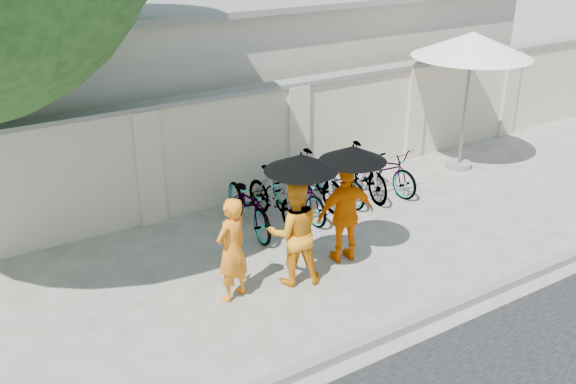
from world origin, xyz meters
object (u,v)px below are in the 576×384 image
monk_left (232,249)px  patio_umbrella (472,46)px  monk_right (346,214)px  monk_center (294,232)px

monk_left → patio_umbrella: size_ratio=0.53×
monk_right → monk_center: bearing=17.8°
patio_umbrella → monk_right: bearing=-157.2°
monk_left → monk_center: (0.95, -0.10, 0.04)m
monk_center → monk_left: bearing=14.2°
monk_center → patio_umbrella: bearing=-139.7°
monk_right → patio_umbrella: size_ratio=0.54×
patio_umbrella → monk_center: bearing=-160.0°
monk_left → monk_center: 0.96m
monk_center → monk_right: bearing=-153.0°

